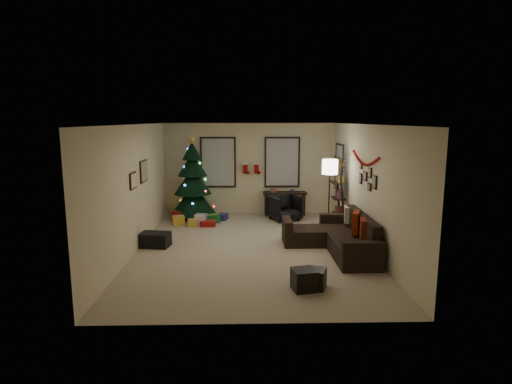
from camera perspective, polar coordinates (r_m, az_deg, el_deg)
The scene contains 29 objects.
floor at distance 9.35m, azimuth -0.52°, elevation -7.60°, with size 7.00×7.00×0.00m, color tan.
ceiling at distance 8.92m, azimuth -0.55°, elevation 9.19°, with size 7.00×7.00×0.00m, color white.
wall_back at distance 12.50m, azimuth -0.79°, elevation 3.17°, with size 5.00×5.00×0.00m, color beige.
wall_front at distance 5.61m, azimuth 0.03°, elevation -5.15°, with size 5.00×5.00×0.00m, color beige.
wall_left at distance 9.34m, azimuth -16.06°, elevation 0.51°, with size 7.00×7.00×0.00m, color beige.
wall_right at distance 9.41m, azimuth 14.86°, elevation 0.64°, with size 7.00×7.00×0.00m, color beige.
window_back_left at distance 12.48m, azimuth -5.17°, elevation 4.04°, with size 1.05×0.06×1.50m.
window_back_right at distance 12.50m, azimuth 3.58°, elevation 4.08°, with size 1.05×0.06×1.50m.
window_right_wall at distance 11.83m, azimuth 11.33°, elevation 3.33°, with size 0.06×0.90×1.30m.
christmas_tree at distance 12.06m, azimuth -8.58°, elevation 1.09°, with size 1.29×1.29×2.39m.
presents at distance 11.54m, azimuth -7.76°, elevation -3.71°, with size 1.50×1.01×0.30m.
sofa at distance 9.29m, azimuth 11.16°, elevation -6.19°, with size 1.71×2.50×0.83m.
pillow_red_a at distance 8.69m, azimuth 14.35°, elevation -4.89°, with size 0.11×0.40×0.40m, color maroon.
pillow_red_b at distance 9.19m, azimuth 13.45°, elevation -4.04°, with size 0.13×0.47×0.47m, color maroon.
pillow_cream at distance 9.96m, azimuth 12.25°, elevation -2.98°, with size 0.11×0.37×0.37m, color beige.
ottoman_near at distance 7.14m, azimuth 6.55°, elevation -11.77°, with size 0.37×0.37×0.36m, color black.
ottoman_far at distance 7.25m, azimuth 8.00°, elevation -11.58°, with size 0.35×0.35×0.33m, color black.
desk at distance 12.39m, azimuth 3.92°, elevation -0.37°, with size 1.28×0.46×0.69m.
desk_chair at distance 11.80m, azimuth 3.93°, elevation -2.13°, with size 0.70×0.65×0.72m, color black.
bookshelf at distance 11.13m, azimuth 11.25°, elevation -0.19°, with size 0.30×0.55×1.86m.
potted_plant at distance 11.01m, azimuth 11.40°, elevation 4.53°, with size 0.46×0.40×0.51m, color #4C4C4C.
floor_lamp at distance 10.54m, azimuth 10.01°, elevation 2.75°, with size 0.39×0.39×1.83m.
art_map at distance 9.96m, azimuth -15.04°, elevation 2.75°, with size 0.04×0.60×0.50m.
art_abstract at distance 9.07m, azimuth -16.39°, elevation 1.49°, with size 0.04×0.45×0.35m.
gallery at distance 9.31m, azimuth 14.93°, elevation 1.91°, with size 0.03×1.25×0.54m.
garland at distance 9.41m, azimuth 14.58°, elevation 4.36°, with size 0.08×1.90×0.30m, color #A5140C, non-canonical shape.
stocking_left at distance 12.38m, azimuth -1.44°, elevation 3.33°, with size 0.20×0.05×0.36m.
stocking_right at distance 12.36m, azimuth 0.09°, elevation 3.35°, with size 0.20×0.05×0.36m.
storage_bin at distance 9.65m, azimuth -13.59°, elevation -6.33°, with size 0.64×0.43×0.32m, color black.
Camera 1 is at (-0.14, -8.92, 2.80)m, focal length 29.39 mm.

